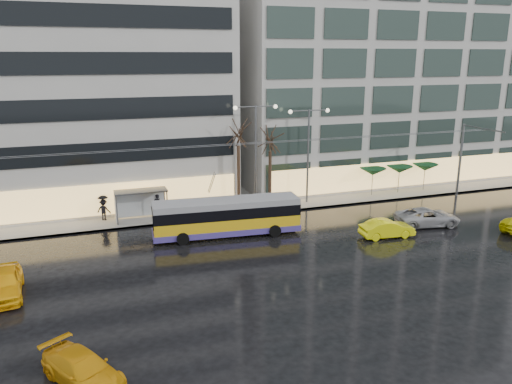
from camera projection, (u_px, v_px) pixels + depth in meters
name	position (u px, v px, depth m)	size (l,w,h in m)	color
ground	(279.00, 256.00, 34.13)	(140.00, 140.00, 0.00)	black
sidewalk	(245.00, 198.00, 47.50)	(80.00, 10.00, 0.15)	gray
kerb	(262.00, 213.00, 42.99)	(80.00, 0.10, 0.15)	slate
building_left	(30.00, 80.00, 43.47)	(34.00, 14.00, 22.00)	#A6A49F
building_right	(379.00, 61.00, 54.09)	(32.00, 14.00, 25.00)	#A6A49F
trolleybus	(227.00, 218.00, 37.59)	(11.17, 4.70, 5.11)	gold
catenary	(255.00, 170.00, 40.56)	(42.24, 5.12, 7.00)	#595B60
bus_shelter	(136.00, 198.00, 40.72)	(4.20, 1.60, 2.51)	#595B60
street_lamp_near	(256.00, 142.00, 43.02)	(3.96, 0.36, 9.03)	#595B60
street_lamp_far	(308.00, 142.00, 44.67)	(3.96, 0.36, 8.53)	#595B60
tree_a	(238.00, 130.00, 42.44)	(3.20, 3.20, 8.40)	black
tree_b	(270.00, 136.00, 43.75)	(3.20, 3.20, 7.70)	black
parasol_a	(373.00, 172.00, 47.92)	(2.50, 2.50, 2.65)	#595B60
parasol_b	(399.00, 169.00, 48.86)	(2.50, 2.50, 2.65)	#595B60
parasol_c	(425.00, 167.00, 49.80)	(2.50, 2.50, 2.65)	#595B60
taxi_a	(4.00, 283.00, 28.15)	(1.90, 4.73, 1.61)	#FFB70D
taxi_b	(387.00, 229.00, 37.43)	(1.43, 4.10, 1.35)	#FFFC0D
taxi_d	(83.00, 370.00, 20.67)	(1.80, 4.42, 1.28)	orange
sedan_silver	(427.00, 217.00, 40.01)	(2.37, 5.14, 1.43)	#A3A2A7
pedestrian_a	(157.00, 199.00, 41.86)	(1.04, 1.06, 2.19)	black
pedestrian_b	(154.00, 203.00, 42.97)	(0.78, 0.61, 1.59)	black
pedestrian_c	(104.00, 207.00, 40.78)	(1.31, 1.10, 2.11)	black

